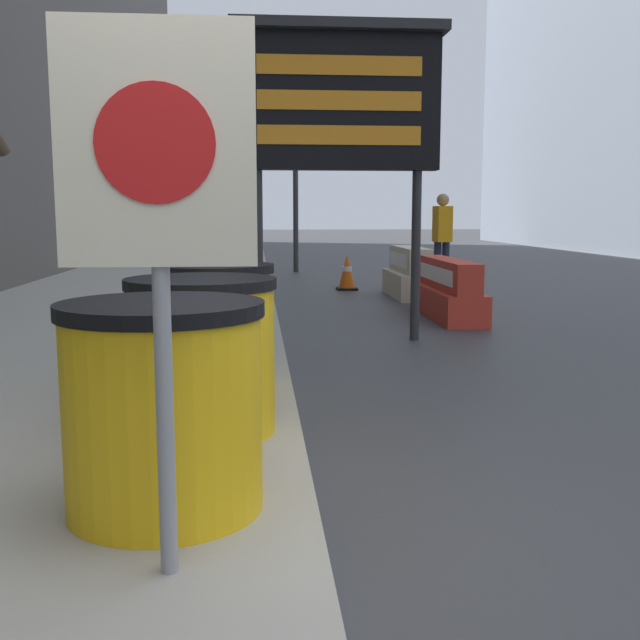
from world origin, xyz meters
TOP-DOWN VIEW (x-y plane):
  - ground_plane at (0.00, 0.00)m, footprint 120.00×120.00m
  - barrel_drum_foreground at (-0.64, 0.43)m, footprint 0.85×0.85m
  - barrel_drum_middle at (-0.56, 1.55)m, footprint 0.85×0.85m
  - barrel_drum_back at (-0.55, 2.67)m, footprint 0.85×0.85m
  - warning_sign at (-0.56, -0.16)m, footprint 0.64×0.08m
  - message_board at (0.61, 5.24)m, footprint 2.22×0.36m
  - jersey_barrier_red_striped at (2.25, 6.94)m, footprint 0.53×2.10m
  - jersey_barrier_cream at (2.25, 9.39)m, footprint 0.62×1.72m
  - traffic_cone_near at (1.36, 10.60)m, footprint 0.36×0.36m
  - traffic_light_near_curb at (0.67, 14.69)m, footprint 0.28×0.44m
  - pedestrian_worker at (3.21, 11.12)m, footprint 0.29×0.46m

SIDE VIEW (x-z plane):
  - ground_plane at x=0.00m, z-range 0.00..0.00m
  - traffic_cone_near at x=1.36m, z-range -0.01..0.64m
  - jersey_barrier_red_striped at x=2.25m, z-range -0.05..0.72m
  - jersey_barrier_cream at x=2.25m, z-range -0.05..0.77m
  - barrel_drum_foreground at x=-0.64m, z-range 0.13..1.01m
  - barrel_drum_middle at x=-0.56m, z-range 0.13..1.01m
  - barrel_drum_back at x=-0.55m, z-range 0.13..1.01m
  - pedestrian_worker at x=3.21m, z-range 0.16..1.87m
  - warning_sign at x=-0.56m, z-range 0.51..2.36m
  - message_board at x=0.61m, z-range 0.85..4.13m
  - traffic_light_near_curb at x=0.67m, z-range 0.81..4.37m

